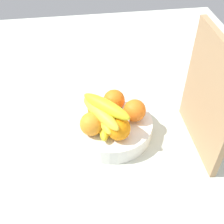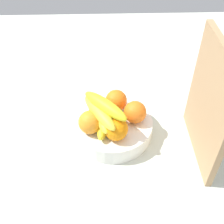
{
  "view_description": "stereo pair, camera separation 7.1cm",
  "coord_description": "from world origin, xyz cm",
  "px_view_note": "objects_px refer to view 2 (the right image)",
  "views": [
    {
      "loc": [
        63.74,
        -8.43,
        70.21
      ],
      "look_at": [
        0.19,
        0.79,
        9.55
      ],
      "focal_mm": 46.07,
      "sensor_mm": 36.0,
      "label": 1
    },
    {
      "loc": [
        64.37,
        -1.34,
        70.21
      ],
      "look_at": [
        0.19,
        0.79,
        9.55
      ],
      "focal_mm": 46.07,
      "sensor_mm": 36.0,
      "label": 2
    }
  ],
  "objects_px": {
    "orange_front_right": "(100,107)",
    "banana_bunch": "(103,113)",
    "fruit_bowl": "(112,127)",
    "orange_center": "(90,122)",
    "cutting_board": "(209,105)",
    "orange_back_right": "(135,112)",
    "orange_back_left": "(116,129)",
    "orange_front_left": "(116,101)"
  },
  "relations": [
    {
      "from": "orange_center",
      "to": "orange_back_left",
      "type": "distance_m",
      "value": 0.08
    },
    {
      "from": "banana_bunch",
      "to": "cutting_board",
      "type": "height_order",
      "value": "cutting_board"
    },
    {
      "from": "orange_back_left",
      "to": "banana_bunch",
      "type": "xyz_separation_m",
      "value": [
        -0.05,
        -0.04,
        0.02
      ]
    },
    {
      "from": "fruit_bowl",
      "to": "orange_back_left",
      "type": "height_order",
      "value": "orange_back_left"
    },
    {
      "from": "fruit_bowl",
      "to": "orange_back_right",
      "type": "height_order",
      "value": "orange_back_right"
    },
    {
      "from": "fruit_bowl",
      "to": "banana_bunch",
      "type": "height_order",
      "value": "banana_bunch"
    },
    {
      "from": "orange_back_left",
      "to": "cutting_board",
      "type": "bearing_deg",
      "value": 89.24
    },
    {
      "from": "banana_bunch",
      "to": "orange_center",
      "type": "bearing_deg",
      "value": -61.8
    },
    {
      "from": "fruit_bowl",
      "to": "orange_back_right",
      "type": "distance_m",
      "value": 0.1
    },
    {
      "from": "cutting_board",
      "to": "orange_center",
      "type": "bearing_deg",
      "value": -95.65
    },
    {
      "from": "fruit_bowl",
      "to": "orange_back_left",
      "type": "xyz_separation_m",
      "value": [
        0.07,
        0.01,
        0.06
      ]
    },
    {
      "from": "orange_front_right",
      "to": "orange_back_left",
      "type": "distance_m",
      "value": 0.11
    },
    {
      "from": "orange_center",
      "to": "orange_back_right",
      "type": "height_order",
      "value": "same"
    },
    {
      "from": "orange_center",
      "to": "cutting_board",
      "type": "distance_m",
      "value": 0.34
    },
    {
      "from": "orange_back_right",
      "to": "cutting_board",
      "type": "height_order",
      "value": "cutting_board"
    },
    {
      "from": "orange_back_left",
      "to": "banana_bunch",
      "type": "height_order",
      "value": "banana_bunch"
    },
    {
      "from": "orange_front_left",
      "to": "orange_front_right",
      "type": "xyz_separation_m",
      "value": [
        0.03,
        -0.05,
        0.0
      ]
    },
    {
      "from": "orange_front_left",
      "to": "banana_bunch",
      "type": "relative_size",
      "value": 0.38
    },
    {
      "from": "orange_back_right",
      "to": "cutting_board",
      "type": "relative_size",
      "value": 0.2
    },
    {
      "from": "orange_back_left",
      "to": "banana_bunch",
      "type": "relative_size",
      "value": 0.38
    },
    {
      "from": "orange_front_right",
      "to": "orange_center",
      "type": "bearing_deg",
      "value": -23.43
    },
    {
      "from": "orange_front_right",
      "to": "orange_back_left",
      "type": "relative_size",
      "value": 1.0
    },
    {
      "from": "orange_front_left",
      "to": "orange_center",
      "type": "xyz_separation_m",
      "value": [
        0.1,
        -0.08,
        0.0
      ]
    },
    {
      "from": "orange_front_left",
      "to": "orange_back_left",
      "type": "bearing_deg",
      "value": -2.53
    },
    {
      "from": "orange_back_left",
      "to": "orange_back_right",
      "type": "xyz_separation_m",
      "value": [
        -0.07,
        0.06,
        0.0
      ]
    },
    {
      "from": "fruit_bowl",
      "to": "orange_front_left",
      "type": "height_order",
      "value": "orange_front_left"
    },
    {
      "from": "fruit_bowl",
      "to": "orange_center",
      "type": "distance_m",
      "value": 0.1
    },
    {
      "from": "orange_back_right",
      "to": "cutting_board",
      "type": "xyz_separation_m",
      "value": [
        0.07,
        0.19,
        0.09
      ]
    },
    {
      "from": "orange_center",
      "to": "orange_back_left",
      "type": "bearing_deg",
      "value": 68.61
    },
    {
      "from": "orange_front_right",
      "to": "orange_back_left",
      "type": "height_order",
      "value": "same"
    },
    {
      "from": "fruit_bowl",
      "to": "orange_front_left",
      "type": "bearing_deg",
      "value": 165.34
    },
    {
      "from": "orange_front_left",
      "to": "cutting_board",
      "type": "bearing_deg",
      "value": 62.24
    },
    {
      "from": "orange_front_left",
      "to": "orange_back_left",
      "type": "relative_size",
      "value": 1.0
    },
    {
      "from": "orange_front_right",
      "to": "cutting_board",
      "type": "relative_size",
      "value": 0.2
    },
    {
      "from": "orange_center",
      "to": "orange_back_right",
      "type": "distance_m",
      "value": 0.14
    },
    {
      "from": "orange_front_right",
      "to": "banana_bunch",
      "type": "relative_size",
      "value": 0.38
    },
    {
      "from": "orange_front_left",
      "to": "orange_front_right",
      "type": "distance_m",
      "value": 0.06
    },
    {
      "from": "fruit_bowl",
      "to": "cutting_board",
      "type": "relative_size",
      "value": 0.72
    },
    {
      "from": "orange_center",
      "to": "orange_back_right",
      "type": "xyz_separation_m",
      "value": [
        -0.04,
        0.14,
        0.0
      ]
    },
    {
      "from": "orange_center",
      "to": "orange_back_left",
      "type": "relative_size",
      "value": 1.0
    },
    {
      "from": "orange_back_right",
      "to": "cutting_board",
      "type": "distance_m",
      "value": 0.22
    },
    {
      "from": "fruit_bowl",
      "to": "cutting_board",
      "type": "xyz_separation_m",
      "value": [
        0.07,
        0.26,
        0.15
      ]
    }
  ]
}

